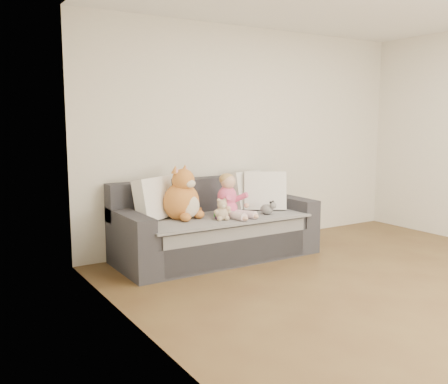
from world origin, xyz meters
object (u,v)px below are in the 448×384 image
plush_cat (183,198)px  sippy_cup (218,213)px  teddy_bear (222,211)px  toddler (230,198)px  sofa (215,229)px

plush_cat → sippy_cup: bearing=-52.7°
plush_cat → teddy_bear: (0.31, -0.28, -0.12)m
toddler → sippy_cup: bearing=-178.9°
sofa → sippy_cup: size_ratio=19.58×
toddler → sippy_cup: toddler is taller
toddler → plush_cat: size_ratio=0.82×
sofa → sippy_cup: sofa is taller
sofa → teddy_bear: sofa is taller
toddler → teddy_bear: (-0.17, -0.12, -0.10)m
teddy_bear → sofa: bearing=87.1°
sofa → toddler: 0.41m
sofa → teddy_bear: size_ratio=9.45×
teddy_bear → sippy_cup: teddy_bear is taller
sofa → plush_cat: (-0.39, 0.00, 0.38)m
sofa → plush_cat: bearing=179.4°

